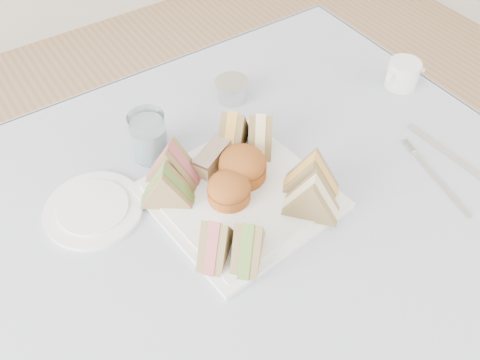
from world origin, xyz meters
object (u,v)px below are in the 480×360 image
water_glass (149,136)px  creamer_jug (403,74)px  serving_plate (240,197)px  table (270,324)px

water_glass → creamer_jug: 0.56m
serving_plate → water_glass: size_ratio=2.89×
water_glass → creamer_jug: (0.54, -0.11, -0.02)m
table → serving_plate: 0.39m
table → creamer_jug: creamer_jug is taller
serving_plate → creamer_jug: (0.47, 0.07, 0.02)m
table → water_glass: size_ratio=9.26×
table → serving_plate: (-0.02, 0.08, 0.38)m
table → serving_plate: serving_plate is taller
serving_plate → creamer_jug: bearing=3.6°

